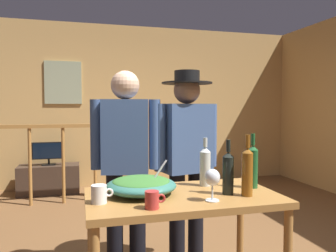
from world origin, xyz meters
The scene contains 16 objects.
back_wall centered at (0.00, 3.01, 1.35)m, with size 6.01×0.10×2.71m, color tan.
framed_picture centered at (-1.07, 2.95, 1.73)m, with size 0.58×0.03×0.69m, color #9AA280.
stair_railing centered at (-1.05, 2.05, 0.69)m, with size 2.65×0.10×1.15m.
tv_console centered at (-1.29, 2.66, 0.22)m, with size 0.90×0.40×0.44m, color #38281E.
flat_screen_tv centered at (-1.29, 2.63, 0.65)m, with size 0.48×0.12×0.36m.
serving_table centered at (-0.22, -0.79, 0.70)m, with size 1.15×0.66×0.80m.
salad_bowl centered at (-0.46, -0.72, 0.86)m, with size 0.43×0.43×0.22m.
wine_glass centered at (-0.10, -0.97, 0.93)m, with size 0.09×0.09×0.18m.
wine_bottle_dark centered at (0.05, -0.86, 0.94)m, with size 0.07×0.07×0.33m.
wine_bottle_clear centered at (-0.01, -0.62, 0.94)m, with size 0.07×0.07×0.32m.
wine_bottle_amber centered at (0.14, -0.92, 0.95)m, with size 0.07×0.07×0.36m.
wine_bottle_green centered at (0.27, -0.75, 0.95)m, with size 0.07×0.07×0.36m.
mug_white centered at (-0.72, -0.85, 0.85)m, with size 0.12×0.09×0.10m.
mug_red centered at (-0.46, -1.02, 0.85)m, with size 0.11×0.07×0.09m.
person_standing_left centered at (-0.47, -0.09, 0.94)m, with size 0.54×0.29×1.61m.
person_standing_right centered at (0.04, -0.09, 0.97)m, with size 0.57×0.41×1.62m.
Camera 1 is at (-0.81, -2.67, 1.33)m, focal length 35.30 mm.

